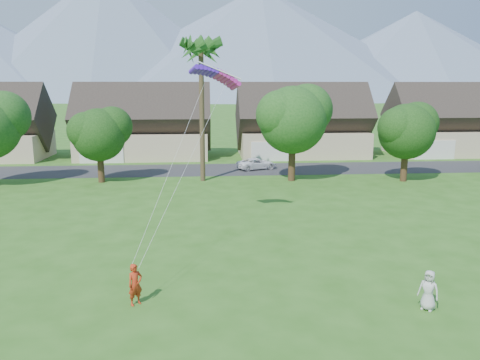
{
  "coord_description": "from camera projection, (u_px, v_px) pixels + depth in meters",
  "views": [
    {
      "loc": [
        -1.7,
        -13.04,
        8.52
      ],
      "look_at": [
        0.0,
        10.0,
        3.8
      ],
      "focal_mm": 35.0,
      "sensor_mm": 36.0,
      "label": 1
    }
  ],
  "objects": [
    {
      "name": "street",
      "position": [
        223.0,
        170.0,
        47.79
      ],
      "size": [
        90.0,
        7.0,
        0.01
      ],
      "primitive_type": "cube",
      "color": "#2D2D30",
      "rests_on": "ground"
    },
    {
      "name": "kite_flyer",
      "position": [
        135.0,
        285.0,
        18.3
      ],
      "size": [
        0.73,
        0.7,
        1.68
      ],
      "primitive_type": "imported",
      "rotation": [
        0.0,
        0.0,
        0.67
      ],
      "color": "#BA3015",
      "rests_on": "ground"
    },
    {
      "name": "watcher",
      "position": [
        429.0,
        290.0,
        17.91
      ],
      "size": [
        0.91,
        0.89,
        1.58
      ],
      "primitive_type": "imported",
      "rotation": [
        0.0,
        0.0,
        -0.74
      ],
      "color": "beige",
      "rests_on": "ground"
    },
    {
      "name": "parked_car",
      "position": [
        257.0,
        164.0,
        47.93
      ],
      "size": [
        4.52,
        3.28,
        1.14
      ],
      "primitive_type": "imported",
      "rotation": [
        0.0,
        0.0,
        1.95
      ],
      "color": "white",
      "rests_on": "ground"
    },
    {
      "name": "mountain_ridge",
      "position": [
        226.0,
        48.0,
        263.55
      ],
      "size": [
        540.0,
        240.0,
        70.0
      ],
      "color": "slate",
      "rests_on": "ground"
    },
    {
      "name": "houses_row",
      "position": [
        224.0,
        128.0,
        55.93
      ],
      "size": [
        72.75,
        8.19,
        8.86
      ],
      "color": "beige",
      "rests_on": "ground"
    },
    {
      "name": "tree_row",
      "position": [
        212.0,
        127.0,
        40.79
      ],
      "size": [
        62.27,
        6.67,
        8.45
      ],
      "color": "#47301C",
      "rests_on": "ground"
    },
    {
      "name": "fan_palm",
      "position": [
        201.0,
        46.0,
        39.91
      ],
      "size": [
        3.0,
        3.0,
        13.8
      ],
      "color": "#4C3D26",
      "rests_on": "ground"
    },
    {
      "name": "parafoil_kite",
      "position": [
        216.0,
        74.0,
        26.16
      ],
      "size": [
        3.02,
        1.35,
        0.5
      ],
      "rotation": [
        0.0,
        0.0,
        0.28
      ],
      "color": "#531CD4",
      "rests_on": "ground"
    }
  ]
}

